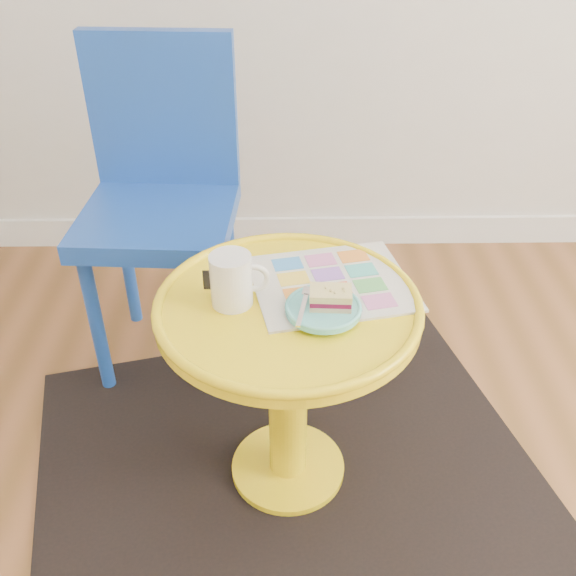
{
  "coord_description": "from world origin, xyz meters",
  "views": [
    {
      "loc": [
        -0.4,
        -0.34,
        1.39
      ],
      "look_at": [
        -0.38,
        0.79,
        0.6
      ],
      "focal_mm": 40.0,
      "sensor_mm": 36.0,
      "label": 1
    }
  ],
  "objects_px": {
    "mug": "(232,279)",
    "plate": "(323,309)",
    "chair": "(161,188)",
    "newspaper": "(331,283)",
    "side_table": "(288,357)"
  },
  "relations": [
    {
      "from": "side_table",
      "to": "mug",
      "type": "bearing_deg",
      "value": 178.37
    },
    {
      "from": "side_table",
      "to": "plate",
      "type": "relative_size",
      "value": 3.64
    },
    {
      "from": "mug",
      "to": "newspaper",
      "type": "bearing_deg",
      "value": 18.48
    },
    {
      "from": "side_table",
      "to": "mug",
      "type": "xyz_separation_m",
      "value": [
        -0.12,
        0.0,
        0.22
      ]
    },
    {
      "from": "newspaper",
      "to": "mug",
      "type": "height_order",
      "value": "mug"
    },
    {
      "from": "plate",
      "to": "mug",
      "type": "bearing_deg",
      "value": 165.3
    },
    {
      "from": "side_table",
      "to": "mug",
      "type": "height_order",
      "value": "mug"
    },
    {
      "from": "newspaper",
      "to": "plate",
      "type": "relative_size",
      "value": 2.17
    },
    {
      "from": "side_table",
      "to": "newspaper",
      "type": "distance_m",
      "value": 0.2
    },
    {
      "from": "chair",
      "to": "plate",
      "type": "xyz_separation_m",
      "value": [
        0.44,
        -0.62,
        0.02
      ]
    },
    {
      "from": "mug",
      "to": "plate",
      "type": "relative_size",
      "value": 0.8
    },
    {
      "from": "newspaper",
      "to": "mug",
      "type": "xyz_separation_m",
      "value": [
        -0.22,
        -0.07,
        0.06
      ]
    },
    {
      "from": "chair",
      "to": "mug",
      "type": "height_order",
      "value": "chair"
    },
    {
      "from": "side_table",
      "to": "chair",
      "type": "xyz_separation_m",
      "value": [
        -0.36,
        0.58,
        0.16
      ]
    },
    {
      "from": "newspaper",
      "to": "chair",
      "type": "bearing_deg",
      "value": 120.88
    }
  ]
}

